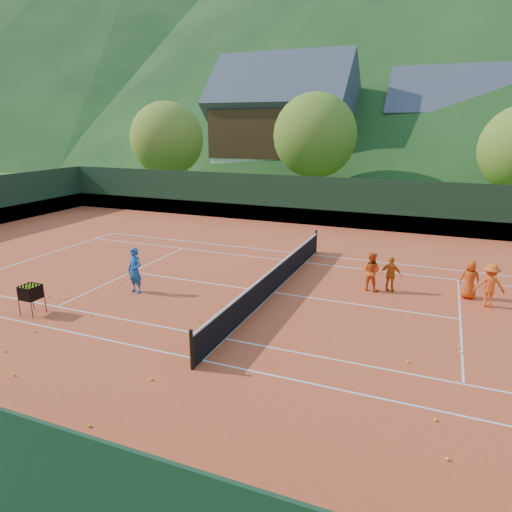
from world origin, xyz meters
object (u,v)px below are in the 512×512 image
at_px(coach, 135,271).
at_px(student_d, 490,285).
at_px(chalet_left, 284,128).
at_px(student_c, 470,279).
at_px(chalet_mid, 455,136).
at_px(student_a, 371,271).
at_px(ball_hopper, 31,293).
at_px(tennis_net, 273,280).
at_px(student_b, 391,275).

distance_m(coach, student_d, 12.46).
bearing_deg(chalet_left, coach, -80.61).
bearing_deg(coach, chalet_left, 108.81).
relative_size(student_c, chalet_mid, 0.11).
bearing_deg(student_a, student_d, -168.78).
distance_m(student_c, chalet_left, 32.84).
distance_m(coach, ball_hopper, 3.53).
bearing_deg(tennis_net, coach, -157.89).
distance_m(coach, chalet_mid, 37.71).
bearing_deg(student_d, student_c, -50.61).
height_order(student_d, ball_hopper, student_d).
relative_size(coach, student_b, 1.28).
xyz_separation_m(student_d, chalet_left, (-17.26, 28.48, 4.86)).
bearing_deg(student_c, coach, 16.34).
height_order(chalet_left, chalet_mid, chalet_left).
bearing_deg(ball_hopper, student_d, 24.77).
relative_size(student_a, student_d, 0.96).
relative_size(student_d, tennis_net, 0.13).
relative_size(tennis_net, ball_hopper, 12.07).
distance_m(student_d, ball_hopper, 15.29).
bearing_deg(chalet_left, student_b, -63.64).
height_order(student_d, chalet_mid, chalet_mid).
distance_m(tennis_net, ball_hopper, 8.24).
distance_m(student_a, chalet_left, 31.70).
relative_size(student_b, chalet_mid, 0.11).
height_order(student_c, chalet_mid, chalet_mid).
bearing_deg(student_b, ball_hopper, 39.57).
xyz_separation_m(student_c, tennis_net, (-6.67, -2.13, -0.20)).
bearing_deg(ball_hopper, student_c, 27.82).
bearing_deg(student_b, tennis_net, 31.25).
bearing_deg(student_c, student_a, 5.07).
relative_size(student_d, chalet_mid, 0.12).
relative_size(tennis_net, chalet_left, 0.87).
xyz_separation_m(student_c, student_d, (0.59, -0.61, 0.06)).
height_order(coach, tennis_net, coach).
xyz_separation_m(coach, student_a, (8.00, 3.55, -0.12)).
relative_size(student_d, ball_hopper, 1.53).
relative_size(coach, student_c, 1.21).
xyz_separation_m(student_b, tennis_net, (-4.00, -1.75, -0.16)).
relative_size(student_b, ball_hopper, 1.33).
distance_m(chalet_left, chalet_mid, 16.51).
distance_m(student_a, student_b, 0.73).
xyz_separation_m(student_b, ball_hopper, (-10.62, -6.64, 0.08)).
bearing_deg(chalet_mid, chalet_left, -165.96).
xyz_separation_m(student_c, ball_hopper, (-13.30, -7.01, 0.04)).
relative_size(student_b, tennis_net, 0.11).
height_order(student_a, student_d, student_d).
bearing_deg(coach, ball_hopper, -113.33).
bearing_deg(student_d, tennis_net, 6.94).
relative_size(chalet_left, chalet_mid, 1.09).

